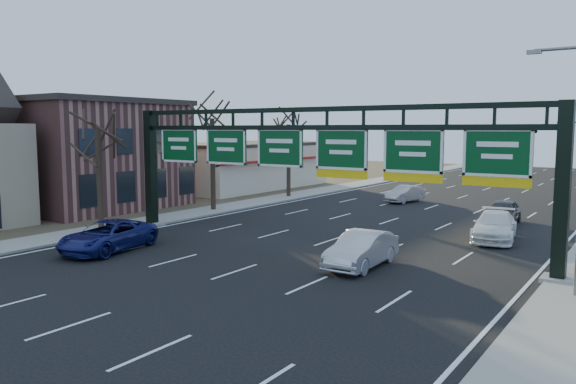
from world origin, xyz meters
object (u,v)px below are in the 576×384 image
Objects in this scene: car_blue_suv at (108,236)px; car_silver_sedan at (362,250)px; car_white_wagon at (495,226)px; sign_gantry at (312,158)px.

car_blue_suv is 1.15× the size of car_silver_sedan.
car_silver_sedan is 10.10m from car_white_wagon.
car_white_wagon is at bearing 45.56° from sign_gantry.
sign_gantry is at bearing 149.55° from car_silver_sedan.
car_blue_suv is at bearing -147.63° from car_white_wagon.
car_white_wagon is at bearing 69.32° from car_silver_sedan.
car_white_wagon is (3.31, 9.54, -0.01)m from car_silver_sedan.
car_white_wagon is (15.28, 13.73, 0.01)m from car_blue_suv.
car_white_wagon reaches higher than car_blue_suv.
car_silver_sedan is (11.98, 4.20, 0.02)m from car_blue_suv.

